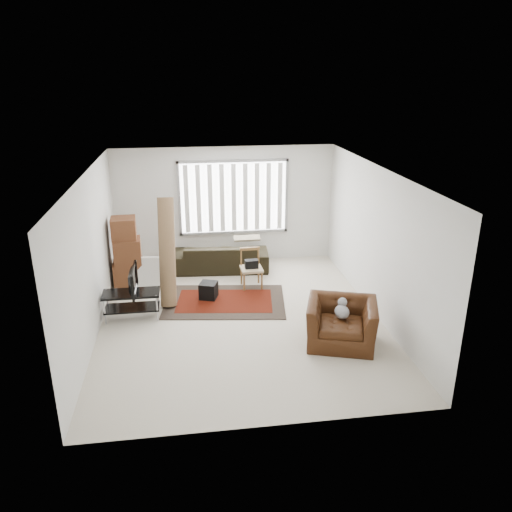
{
  "coord_description": "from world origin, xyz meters",
  "views": [
    {
      "loc": [
        -0.88,
        -8.13,
        4.25
      ],
      "look_at": [
        0.35,
        0.41,
        1.05
      ],
      "focal_mm": 35.0,
      "sensor_mm": 36.0,
      "label": 1
    }
  ],
  "objects_px": {
    "moving_boxes": "(127,255)",
    "side_chair": "(251,267)",
    "sofa": "(221,253)",
    "armchair": "(342,320)",
    "tv_stand": "(131,300)"
  },
  "relations": [
    {
      "from": "moving_boxes",
      "to": "side_chair",
      "type": "xyz_separation_m",
      "value": [
        2.54,
        -0.45,
        -0.23
      ]
    },
    {
      "from": "moving_boxes",
      "to": "sofa",
      "type": "bearing_deg",
      "value": 16.86
    },
    {
      "from": "sofa",
      "to": "armchair",
      "type": "height_order",
      "value": "armchair"
    },
    {
      "from": "tv_stand",
      "to": "sofa",
      "type": "height_order",
      "value": "sofa"
    },
    {
      "from": "tv_stand",
      "to": "side_chair",
      "type": "relative_size",
      "value": 1.25
    },
    {
      "from": "tv_stand",
      "to": "armchair",
      "type": "distance_m",
      "value": 3.77
    },
    {
      "from": "tv_stand",
      "to": "sofa",
      "type": "relative_size",
      "value": 0.48
    },
    {
      "from": "moving_boxes",
      "to": "sofa",
      "type": "relative_size",
      "value": 0.69
    },
    {
      "from": "side_chair",
      "to": "armchair",
      "type": "relative_size",
      "value": 0.6
    },
    {
      "from": "sofa",
      "to": "side_chair",
      "type": "relative_size",
      "value": 2.6
    },
    {
      "from": "side_chair",
      "to": "sofa",
      "type": "bearing_deg",
      "value": 115.32
    },
    {
      "from": "sofa",
      "to": "armchair",
      "type": "xyz_separation_m",
      "value": [
        1.71,
        -3.55,
        0.01
      ]
    },
    {
      "from": "side_chair",
      "to": "moving_boxes",
      "type": "bearing_deg",
      "value": 167.68
    },
    {
      "from": "tv_stand",
      "to": "moving_boxes",
      "type": "distance_m",
      "value": 1.59
    },
    {
      "from": "moving_boxes",
      "to": "armchair",
      "type": "distance_m",
      "value": 4.74
    }
  ]
}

